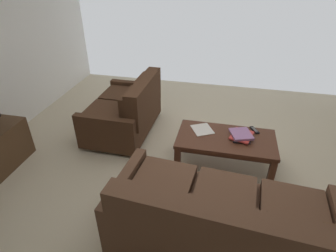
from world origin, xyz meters
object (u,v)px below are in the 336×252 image
Objects in this scene: tv_remote at (254,130)px; loveseat_near at (127,111)px; sofa_main at (220,223)px; book_stack at (241,135)px; coffee_table at (226,142)px; loose_magazine at (202,129)px.

loveseat_near is at bearing -8.69° from tv_remote.
sofa_main is at bearing 130.20° from loveseat_near.
book_stack is 0.25m from tv_remote.
loose_magazine reaches higher than coffee_table.
tv_remote is at bearing 171.31° from loveseat_near.
loveseat_near is 1.67m from book_stack.
tv_remote is at bearing 162.50° from loose_magazine.
book_stack is 2.11× the size of tv_remote.
tv_remote reaches higher than loose_magazine.
loveseat_near reaches higher than tv_remote.
sofa_main is 1.20m from coffee_table.
loose_magazine is at bearing -20.83° from coffee_table.
book_stack is at bearing 49.33° from tv_remote.
loveseat_near is 4.91× the size of loose_magazine.
loveseat_near reaches higher than sofa_main.
coffee_table is (0.01, -1.20, 0.00)m from sofa_main.
loveseat_near is at bearing -15.92° from book_stack.
loose_magazine is (-1.14, 0.39, 0.07)m from loveseat_near.
sofa_main is 1.68× the size of coffee_table.
sofa_main reaches higher than coffee_table.
coffee_table is at bearing 13.78° from book_stack.
sofa_main reaches higher than tv_remote.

